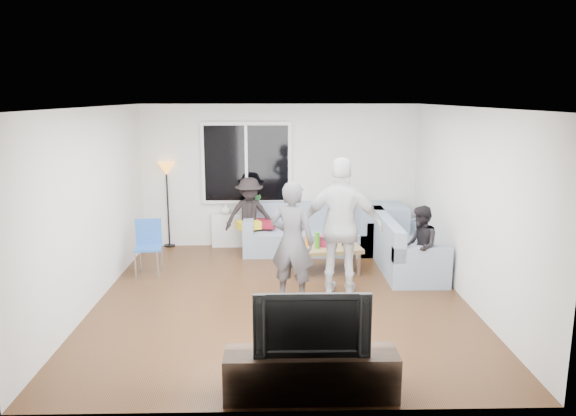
{
  "coord_description": "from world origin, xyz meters",
  "views": [
    {
      "loc": [
        -0.09,
        -7.12,
        2.75
      ],
      "look_at": [
        0.1,
        0.6,
        1.15
      ],
      "focal_mm": 34.04,
      "sensor_mm": 36.0,
      "label": 1
    }
  ],
  "objects_px": {
    "television": "(311,321)",
    "spectator_back": "(250,215)",
    "sofa_right_section": "(407,243)",
    "side_chair": "(148,248)",
    "player_right": "(342,227)",
    "tv_console": "(311,374)",
    "player_left": "(292,242)",
    "floor_lamp": "(168,205)",
    "spectator_right": "(420,246)",
    "coffee_table": "(325,259)",
    "sofa_back_section": "(309,229)"
  },
  "relations": [
    {
      "from": "player_left",
      "to": "floor_lamp",
      "type": "bearing_deg",
      "value": -32.41
    },
    {
      "from": "sofa_back_section",
      "to": "sofa_right_section",
      "type": "distance_m",
      "value": 1.82
    },
    {
      "from": "floor_lamp",
      "to": "spectator_right",
      "type": "relative_size",
      "value": 1.31
    },
    {
      "from": "side_chair",
      "to": "spectator_back",
      "type": "distance_m",
      "value": 1.97
    },
    {
      "from": "spectator_right",
      "to": "television",
      "type": "distance_m",
      "value": 3.46
    },
    {
      "from": "sofa_back_section",
      "to": "spectator_right",
      "type": "xyz_separation_m",
      "value": [
        1.51,
        -1.8,
        0.17
      ]
    },
    {
      "from": "side_chair",
      "to": "tv_console",
      "type": "bearing_deg",
      "value": -65.39
    },
    {
      "from": "tv_console",
      "to": "sofa_back_section",
      "type": "bearing_deg",
      "value": 86.79
    },
    {
      "from": "floor_lamp",
      "to": "spectator_back",
      "type": "xyz_separation_m",
      "value": [
        1.51,
        -0.41,
        -0.11
      ]
    },
    {
      "from": "television",
      "to": "sofa_right_section",
      "type": "bearing_deg",
      "value": 64.64
    },
    {
      "from": "coffee_table",
      "to": "player_right",
      "type": "height_order",
      "value": "player_right"
    },
    {
      "from": "sofa_right_section",
      "to": "player_left",
      "type": "bearing_deg",
      "value": 125.28
    },
    {
      "from": "coffee_table",
      "to": "spectator_right",
      "type": "xyz_separation_m",
      "value": [
        1.31,
        -0.71,
        0.4
      ]
    },
    {
      "from": "sofa_back_section",
      "to": "television",
      "type": "distance_m",
      "value": 4.79
    },
    {
      "from": "player_right",
      "to": "spectator_right",
      "type": "bearing_deg",
      "value": -155.4
    },
    {
      "from": "floor_lamp",
      "to": "spectator_back",
      "type": "height_order",
      "value": "floor_lamp"
    },
    {
      "from": "side_chair",
      "to": "coffee_table",
      "type": "bearing_deg",
      "value": -5.68
    },
    {
      "from": "sofa_right_section",
      "to": "coffee_table",
      "type": "relative_size",
      "value": 1.82
    },
    {
      "from": "sofa_back_section",
      "to": "sofa_right_section",
      "type": "xyz_separation_m",
      "value": [
        1.51,
        -1.01,
        0.0
      ]
    },
    {
      "from": "sofa_right_section",
      "to": "side_chair",
      "type": "bearing_deg",
      "value": 92.92
    },
    {
      "from": "player_right",
      "to": "spectator_right",
      "type": "xyz_separation_m",
      "value": [
        1.18,
        0.28,
        -0.37
      ]
    },
    {
      "from": "side_chair",
      "to": "player_right",
      "type": "relative_size",
      "value": 0.45
    },
    {
      "from": "sofa_right_section",
      "to": "player_right",
      "type": "bearing_deg",
      "value": 132.29
    },
    {
      "from": "television",
      "to": "sofa_back_section",
      "type": "bearing_deg",
      "value": 86.79
    },
    {
      "from": "player_right",
      "to": "television",
      "type": "height_order",
      "value": "player_right"
    },
    {
      "from": "sofa_back_section",
      "to": "sofa_right_section",
      "type": "bearing_deg",
      "value": -33.68
    },
    {
      "from": "television",
      "to": "spectator_back",
      "type": "bearing_deg",
      "value": 99.2
    },
    {
      "from": "sofa_back_section",
      "to": "side_chair",
      "type": "distance_m",
      "value": 2.83
    },
    {
      "from": "coffee_table",
      "to": "player_right",
      "type": "xyz_separation_m",
      "value": [
        0.13,
        -0.99,
        0.76
      ]
    },
    {
      "from": "player_right",
      "to": "tv_console",
      "type": "bearing_deg",
      "value": 88.65
    },
    {
      "from": "floor_lamp",
      "to": "player_right",
      "type": "relative_size",
      "value": 0.81
    },
    {
      "from": "coffee_table",
      "to": "tv_console",
      "type": "distance_m",
      "value": 3.7
    },
    {
      "from": "player_right",
      "to": "tv_console",
      "type": "xyz_separation_m",
      "value": [
        -0.6,
        -2.68,
        -0.74
      ]
    },
    {
      "from": "sofa_back_section",
      "to": "television",
      "type": "bearing_deg",
      "value": -93.21
    },
    {
      "from": "coffee_table",
      "to": "player_left",
      "type": "distance_m",
      "value": 1.5
    },
    {
      "from": "tv_console",
      "to": "television",
      "type": "distance_m",
      "value": 0.52
    },
    {
      "from": "tv_console",
      "to": "television",
      "type": "relative_size",
      "value": 1.52
    },
    {
      "from": "sofa_right_section",
      "to": "spectator_back",
      "type": "height_order",
      "value": "spectator_back"
    },
    {
      "from": "sofa_right_section",
      "to": "tv_console",
      "type": "xyz_separation_m",
      "value": [
        -1.78,
        -3.76,
        -0.2
      ]
    },
    {
      "from": "floor_lamp",
      "to": "coffee_table",
      "type": "bearing_deg",
      "value": -29.14
    },
    {
      "from": "television",
      "to": "tv_console",
      "type": "bearing_deg",
      "value": 0.0
    },
    {
      "from": "coffee_table",
      "to": "sofa_back_section",
      "type": "bearing_deg",
      "value": 100.43
    },
    {
      "from": "side_chair",
      "to": "television",
      "type": "relative_size",
      "value": 0.82
    },
    {
      "from": "side_chair",
      "to": "floor_lamp",
      "type": "height_order",
      "value": "floor_lamp"
    },
    {
      "from": "sofa_back_section",
      "to": "tv_console",
      "type": "distance_m",
      "value": 4.78
    },
    {
      "from": "television",
      "to": "player_left",
      "type": "bearing_deg",
      "value": 92.3
    },
    {
      "from": "sofa_back_section",
      "to": "floor_lamp",
      "type": "relative_size",
      "value": 1.47
    },
    {
      "from": "sofa_right_section",
      "to": "floor_lamp",
      "type": "xyz_separation_m",
      "value": [
        -4.07,
        1.45,
        0.36
      ]
    },
    {
      "from": "sofa_right_section",
      "to": "tv_console",
      "type": "height_order",
      "value": "sofa_right_section"
    },
    {
      "from": "coffee_table",
      "to": "player_right",
      "type": "relative_size",
      "value": 0.57
    }
  ]
}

